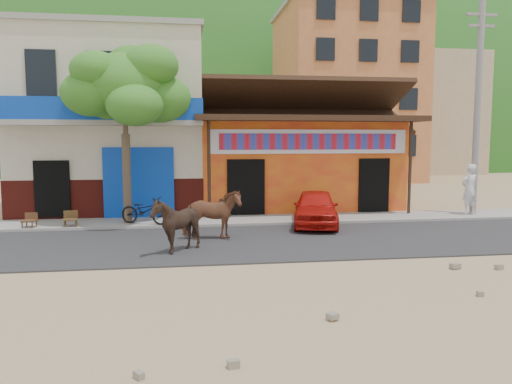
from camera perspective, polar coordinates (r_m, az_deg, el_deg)
ground at (r=12.10m, az=4.96°, el=-8.07°), size 120.00×120.00×0.00m
road at (r=14.48m, az=2.67°, el=-5.61°), size 60.00×5.00×0.04m
sidewalk at (r=17.86m, az=0.52°, el=-3.23°), size 60.00×2.00×0.12m
dance_club at (r=21.96m, az=4.07°, el=3.08°), size 8.00×6.00×3.60m
cafe_building at (r=21.60m, az=-15.89°, el=7.32°), size 7.00×6.00×7.00m
apartment_front at (r=37.43m, az=10.08°, el=10.70°), size 9.00×9.00×12.00m
apartment_rear at (r=46.36m, az=18.38°, el=8.35°), size 8.00×8.00×10.00m
hillside at (r=81.96m, az=-6.59°, el=12.43°), size 100.00×40.00×24.00m
tree at (r=17.31m, az=-14.68°, el=6.45°), size 3.00×3.00×6.00m
utility_pole at (r=20.59m, az=23.99°, el=8.83°), size 0.24×0.24×8.00m
cow_tan at (r=14.51m, az=-5.15°, el=-2.61°), size 1.72×0.79×1.45m
cow_dark at (r=12.98m, az=-9.17°, el=-3.69°), size 1.39×1.25×1.46m
red_car at (r=16.93m, az=6.83°, el=-1.79°), size 2.26×3.79×1.21m
scooter at (r=17.01m, az=-12.59°, el=-2.08°), size 1.84×1.30×0.92m
pedestrian at (r=20.35m, az=23.21°, el=0.29°), size 0.79×0.62×1.90m
cafe_chair_left at (r=17.27m, az=-20.48°, el=-2.16°), size 0.49×0.49×0.94m
cafe_chair_right at (r=17.58m, az=-24.53°, el=-2.32°), size 0.45×0.45×0.86m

